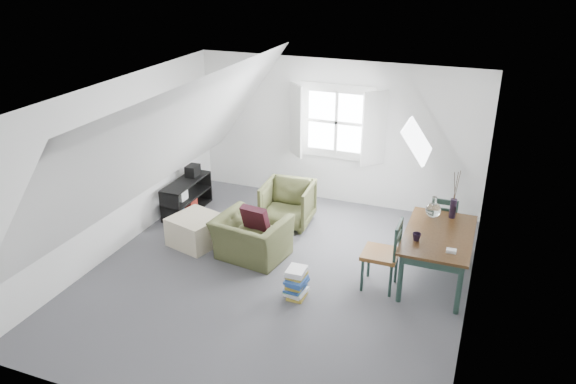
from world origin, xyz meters
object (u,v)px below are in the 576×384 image
at_px(dining_chair_far, 444,221).
at_px(dining_chair_near, 384,253).
at_px(media_shelf, 186,198).
at_px(armchair_near, 252,257).
at_px(magazine_stack, 296,283).
at_px(dining_table, 438,240).
at_px(armchair_far, 288,224).
at_px(ottoman, 196,230).

relative_size(dining_chair_far, dining_chair_near, 0.88).
bearing_deg(media_shelf, armchair_near, -33.66).
xyz_separation_m(armchair_near, magazine_stack, (0.96, -0.71, 0.20)).
height_order(armchair_near, magazine_stack, magazine_stack).
height_order(armchair_near, dining_table, dining_table).
distance_m(armchair_far, ottoman, 1.56).
height_order(ottoman, dining_chair_far, dining_chair_far).
bearing_deg(dining_table, dining_chair_far, 93.94).
xyz_separation_m(ottoman, media_shelf, (-0.72, 0.91, 0.03)).
bearing_deg(media_shelf, dining_table, -12.13).
bearing_deg(dining_chair_far, magazine_stack, 64.04).
bearing_deg(dining_chair_near, armchair_far, -126.83).
xyz_separation_m(dining_table, dining_chair_near, (-0.63, -0.40, -0.12)).
bearing_deg(magazine_stack, dining_chair_far, 51.47).
bearing_deg(magazine_stack, armchair_near, 143.51).
relative_size(armchair_far, dining_chair_far, 0.92).
distance_m(armchair_near, media_shelf, 1.97).
bearing_deg(magazine_stack, armchair_far, 114.20).
xyz_separation_m(armchair_far, dining_table, (2.47, -0.89, 0.63)).
bearing_deg(armchair_near, armchair_far, -86.50).
bearing_deg(dining_chair_far, dining_chair_near, 78.64).
bearing_deg(armchair_near, media_shelf, -22.55).
xyz_separation_m(armchair_near, dining_chair_near, (1.94, -0.08, 0.51)).
relative_size(dining_chair_far, magazine_stack, 2.15).
height_order(armchair_far, magazine_stack, magazine_stack).
distance_m(armchair_far, dining_chair_near, 2.30).
relative_size(dining_chair_far, media_shelf, 0.79).
height_order(armchair_far, dining_chair_far, dining_chair_far).
xyz_separation_m(armchair_near, dining_chair_far, (2.55, 1.29, 0.45)).
relative_size(armchair_near, dining_table, 0.67).
distance_m(dining_chair_near, magazine_stack, 1.20).
distance_m(dining_chair_far, magazine_stack, 2.56).
bearing_deg(dining_chair_far, dining_table, 104.01).
bearing_deg(armchair_near, dining_chair_far, -145.07).
distance_m(armchair_near, armchair_far, 1.21).
distance_m(armchair_far, media_shelf, 1.81).
bearing_deg(armchair_far, dining_table, -23.41).
bearing_deg(dining_table, dining_chair_near, -145.32).
distance_m(armchair_near, dining_chair_far, 2.89).
distance_m(armchair_near, dining_table, 2.66).
distance_m(armchair_near, ottoman, 0.99).
relative_size(dining_chair_near, magazine_stack, 2.45).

